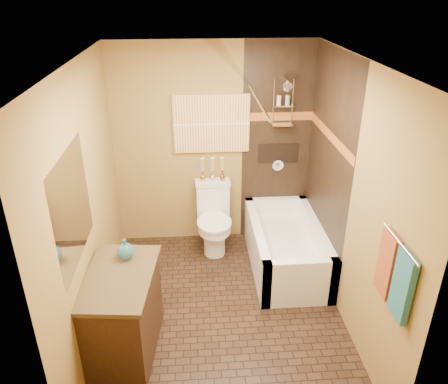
{
  "coord_description": "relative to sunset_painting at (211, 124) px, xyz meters",
  "views": [
    {
      "loc": [
        -0.25,
        -3.49,
        3.08
      ],
      "look_at": [
        0.05,
        0.4,
        1.17
      ],
      "focal_mm": 35.0,
      "sensor_mm": 36.0,
      "label": 1
    }
  ],
  "objects": [
    {
      "name": "alcove_niche",
      "position": [
        0.82,
        0.01,
        -0.4
      ],
      "size": [
        0.5,
        0.01,
        0.25
      ],
      "primitive_type": "cube",
      "color": "black",
      "rests_on": "alcove_tile_back"
    },
    {
      "name": "towel_teal",
      "position": [
        1.18,
        -2.66,
        -0.37
      ],
      "size": [
        0.05,
        0.22,
        0.52
      ],
      "primitive_type": "cube",
      "color": "#20556B",
      "rests_on": "towel_bar"
    },
    {
      "name": "wall_back",
      "position": [
        0.02,
        0.02,
        -0.3
      ],
      "size": [
        2.4,
        0.02,
        2.5
      ],
      "primitive_type": "cube",
      "color": "olive",
      "rests_on": "floor"
    },
    {
      "name": "ceiling",
      "position": [
        0.02,
        -1.48,
        0.95
      ],
      "size": [
        3.0,
        3.0,
        0.0
      ],
      "primitive_type": "plane",
      "color": "silver",
      "rests_on": "wall_back"
    },
    {
      "name": "sunset_painting",
      "position": [
        0.0,
        0.0,
        0.0
      ],
      "size": [
        0.9,
        0.04,
        0.7
      ],
      "primitive_type": "cube",
      "color": "#C37D2D",
      "rests_on": "wall_back"
    },
    {
      "name": "towel_bar",
      "position": [
        1.17,
        -2.53,
        -0.1
      ],
      "size": [
        0.02,
        0.55,
        0.02
      ],
      "primitive_type": "cylinder",
      "rotation": [
        1.57,
        0.0,
        0.0
      ],
      "color": "silver",
      "rests_on": "wall_right"
    },
    {
      "name": "vanity_mirror",
      "position": [
        -1.17,
        -1.92,
        -0.05
      ],
      "size": [
        0.01,
        1.0,
        0.9
      ],
      "primitive_type": "cube",
      "color": "white",
      "rests_on": "wall_left"
    },
    {
      "name": "bud_vases",
      "position": [
        0.0,
        -0.08,
        -0.54
      ],
      "size": [
        0.31,
        0.06,
        0.3
      ],
      "color": "#BE913B",
      "rests_on": "toilet"
    },
    {
      "name": "teal_bottle",
      "position": [
        -0.85,
        -1.67,
        -0.61
      ],
      "size": [
        0.16,
        0.16,
        0.24
      ],
      "primitive_type": null,
      "rotation": [
        0.0,
        0.0,
        -0.06
      ],
      "color": "#276776",
      "rests_on": "vanity"
    },
    {
      "name": "alcove_tile_right",
      "position": [
        1.21,
        -0.73,
        -0.3
      ],
      "size": [
        0.01,
        1.5,
        2.5
      ],
      "primitive_type": "cube",
      "color": "black",
      "rests_on": "wall_right"
    },
    {
      "name": "vanity",
      "position": [
        -0.9,
        -1.92,
        -1.13
      ],
      "size": [
        0.68,
        1.0,
        0.84
      ],
      "rotation": [
        0.0,
        0.0,
        -0.1
      ],
      "color": "black",
      "rests_on": "floor"
    },
    {
      "name": "bathtub",
      "position": [
        0.82,
        -0.73,
        -1.33
      ],
      "size": [
        0.8,
        1.5,
        0.55
      ],
      "color": "white",
      "rests_on": "floor"
    },
    {
      "name": "towel_rust",
      "position": [
        1.18,
        -2.4,
        -0.37
      ],
      "size": [
        0.05,
        0.22,
        0.52
      ],
      "primitive_type": "cube",
      "color": "maroon",
      "rests_on": "towel_bar"
    },
    {
      "name": "mosaic_band_back",
      "position": [
        0.8,
        0.0,
        0.07
      ],
      "size": [
        0.85,
        0.01,
        0.1
      ],
      "primitive_type": "cube",
      "color": "#913B1A",
      "rests_on": "alcove_tile_back"
    },
    {
      "name": "shower_fixtures",
      "position": [
        0.82,
        -0.1,
        0.12
      ],
      "size": [
        0.24,
        0.33,
        1.16
      ],
      "color": "silver",
      "rests_on": "floor"
    },
    {
      "name": "wall_right",
      "position": [
        1.22,
        -1.48,
        -0.3
      ],
      "size": [
        0.02,
        3.0,
        2.5
      ],
      "primitive_type": "cube",
      "color": "olive",
      "rests_on": "floor"
    },
    {
      "name": "wall_left",
      "position": [
        -1.18,
        -1.48,
        -0.3
      ],
      "size": [
        0.02,
        3.0,
        2.5
      ],
      "primitive_type": "cube",
      "color": "olive",
      "rests_on": "floor"
    },
    {
      "name": "mosaic_band_right",
      "position": [
        1.2,
        -0.73,
        0.07
      ],
      "size": [
        0.01,
        1.5,
        0.1
      ],
      "primitive_type": "cube",
      "color": "#913B1A",
      "rests_on": "alcove_tile_right"
    },
    {
      "name": "alcove_tile_back",
      "position": [
        0.8,
        0.01,
        -0.3
      ],
      "size": [
        0.85,
        0.01,
        2.5
      ],
      "primitive_type": "cube",
      "color": "black",
      "rests_on": "wall_back"
    },
    {
      "name": "wall_front",
      "position": [
        0.02,
        -2.98,
        -0.3
      ],
      "size": [
        2.4,
        0.02,
        2.5
      ],
      "primitive_type": "cube",
      "color": "olive",
      "rests_on": "floor"
    },
    {
      "name": "toilet",
      "position": [
        -0.0,
        -0.28,
        -1.12
      ],
      "size": [
        0.44,
        0.64,
        0.85
      ],
      "rotation": [
        0.0,
        0.0,
        0.04
      ],
      "color": "white",
      "rests_on": "floor"
    },
    {
      "name": "curtain_rod",
      "position": [
        0.42,
        -0.73,
        0.47
      ],
      "size": [
        0.03,
        1.55,
        0.03
      ],
      "primitive_type": "cylinder",
      "rotation": [
        1.57,
        0.0,
        0.0
      ],
      "color": "silver",
      "rests_on": "wall_back"
    },
    {
      "name": "floor",
      "position": [
        0.02,
        -1.48,
        -1.55
      ],
      "size": [
        3.0,
        3.0,
        0.0
      ],
      "primitive_type": "plane",
      "color": "black",
      "rests_on": "ground"
    }
  ]
}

